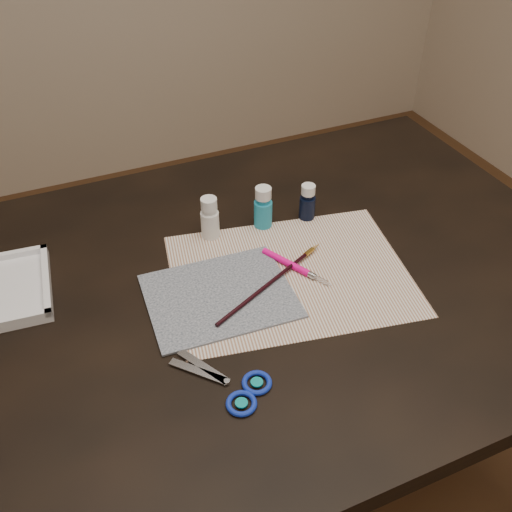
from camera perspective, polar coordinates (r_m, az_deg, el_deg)
name	(u,v)px	position (r m, az deg, el deg)	size (l,w,h in m)	color
ground	(256,487)	(1.66, 0.00, -22.07)	(3.50, 3.50, 0.02)	#422614
table	(256,400)	(1.34, 0.00, -14.20)	(1.30, 0.90, 0.75)	black
paper	(290,274)	(1.06, 3.42, -1.85)	(0.43, 0.33, 0.00)	white
canvas	(220,296)	(1.02, -3.66, -3.98)	(0.26, 0.20, 0.00)	black
paint_bottle_white	(210,218)	(1.13, -4.65, 3.83)	(0.04, 0.04, 0.09)	silver
paint_bottle_cyan	(263,207)	(1.16, 0.71, 4.90)	(0.04, 0.04, 0.09)	teal
paint_bottle_navy	(307,202)	(1.19, 5.17, 5.41)	(0.03, 0.03, 0.08)	black
paintbrush	(272,281)	(1.04, 1.66, -2.49)	(0.29, 0.01, 0.01)	black
craft_knife	(297,268)	(1.07, 4.11, -1.16)	(0.16, 0.01, 0.01)	#FF088A
scissors	(216,380)	(0.89, -4.06, -12.29)	(0.18, 0.09, 0.01)	silver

